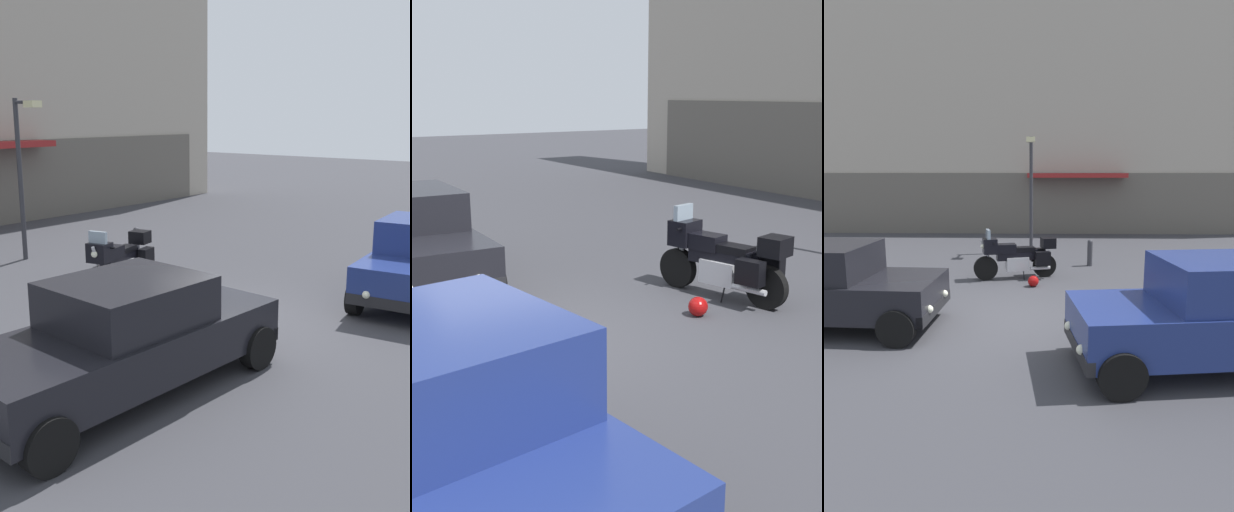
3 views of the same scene
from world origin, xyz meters
The scene contains 6 objects.
ground_plane centered at (0.00, 0.00, 0.00)m, with size 80.00×80.00×0.00m, color #38383D.
motorcycle centered at (0.14, 3.35, 0.62)m, with size 2.23×1.04×1.36m.
helmet centered at (0.59, 2.50, 0.14)m, with size 0.28×0.28×0.28m, color #990C0C.
car_sedan_far centered at (-3.34, -0.45, 0.78)m, with size 4.64×2.09×1.56m.
streetlamp_curbside centered at (0.43, 7.03, 2.51)m, with size 0.28×0.94×4.04m.
bollard_curbside centered at (2.29, 5.00, 0.44)m, with size 0.16×0.16×0.83m.
Camera 1 is at (-8.57, -5.99, 3.63)m, focal length 42.58 mm.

